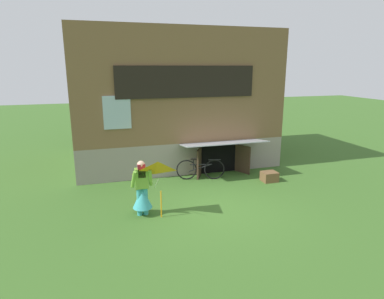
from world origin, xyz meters
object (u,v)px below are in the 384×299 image
Objects in this scene: wooden_crate at (269,177)px; person at (142,193)px; kite at (158,177)px; bicycle_black at (200,169)px.

person is at bearing -163.20° from wooden_crate.
kite reaches higher than bicycle_black.
bicycle_black is (2.05, 2.84, -0.84)m from kite.
bicycle_black is 3.19× the size of wooden_crate.
person is at bearing -121.72° from bicycle_black.
kite is 0.90× the size of bicycle_black.
kite is at bearing -45.89° from person.
wooden_crate is at bearing 29.11° from person.
kite is (0.34, -0.56, 0.58)m from person.
person reaches higher than bicycle_black.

